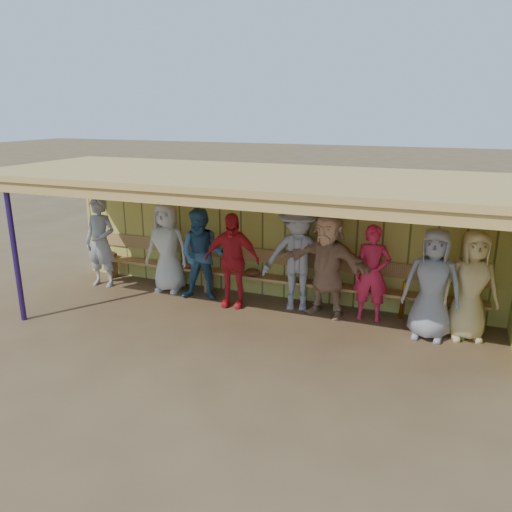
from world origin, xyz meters
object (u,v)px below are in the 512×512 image
at_px(player_a, 101,242).
at_px(player_f, 327,264).
at_px(bench, 271,272).
at_px(player_extra, 432,284).
at_px(player_c, 202,255).
at_px(player_e, 298,257).
at_px(player_d, 232,260).
at_px(player_b, 167,247).
at_px(player_h, 471,286).
at_px(player_g, 372,273).

xyz_separation_m(player_a, player_f, (4.60, 0.18, 0.01)).
bearing_deg(bench, player_extra, -13.45).
distance_m(player_c, bench, 1.33).
bearing_deg(player_e, player_c, 173.24).
bearing_deg(player_f, player_c, -161.96).
distance_m(player_d, bench, 0.87).
xyz_separation_m(player_a, player_c, (2.25, 0.07, -0.04)).
distance_m(player_c, player_e, 1.81).
distance_m(player_b, player_h, 5.48).
relative_size(player_a, player_b, 1.03).
bearing_deg(player_f, player_extra, 4.89).
bearing_deg(player_extra, player_f, 173.11).
bearing_deg(player_a, player_extra, -3.95).
distance_m(player_b, player_extra, 4.94).
relative_size(player_d, player_extra, 0.98).
bearing_deg(player_b, player_d, -15.17).
relative_size(player_e, player_h, 1.11).
bearing_deg(player_h, player_c, 164.77).
bearing_deg(bench, player_h, -8.07).
height_order(player_a, player_d, player_a).
xyz_separation_m(player_a, player_b, (1.40, 0.23, -0.03)).
distance_m(player_b, player_c, 0.86).
height_order(player_c, player_g, player_c).
bearing_deg(player_d, player_f, -1.85).
bearing_deg(player_d, player_g, -2.37).
xyz_separation_m(player_b, player_h, (5.47, -0.16, -0.02)).
xyz_separation_m(player_d, player_e, (1.15, 0.28, 0.10)).
relative_size(player_a, player_extra, 1.03).
bearing_deg(player_c, player_g, -8.98).
bearing_deg(player_extra, player_h, 23.65).
bearing_deg(player_g, player_h, -12.33).
relative_size(player_extra, bench, 0.23).
height_order(player_d, player_e, player_e).
height_order(player_e, player_g, player_e).
distance_m(player_a, player_h, 6.88).
xyz_separation_m(player_d, player_h, (3.98, 0.10, 0.00)).
bearing_deg(player_h, bench, 156.61).
bearing_deg(player_extra, player_g, 161.82).
height_order(player_f, player_h, player_f).
height_order(player_b, bench, player_b).
xyz_separation_m(player_a, player_g, (5.35, 0.26, -0.09)).
bearing_deg(player_c, player_a, 169.24).
bearing_deg(player_f, player_h, 12.39).
bearing_deg(player_d, player_b, 161.18).
bearing_deg(player_g, player_d, -178.93).
distance_m(player_a, player_b, 1.42).
relative_size(player_a, player_f, 0.99).
relative_size(player_d, player_g, 1.05).
xyz_separation_m(player_a, bench, (3.44, 0.56, -0.38)).
bearing_deg(player_d, player_h, -7.50).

